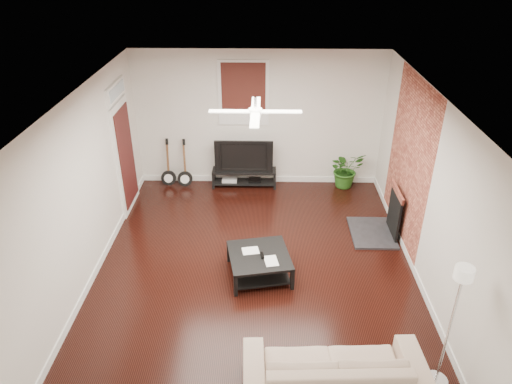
% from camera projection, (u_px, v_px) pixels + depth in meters
% --- Properties ---
extents(room, '(5.01, 6.01, 2.81)m').
position_uv_depth(room, '(255.00, 190.00, 6.90)').
color(room, black).
rests_on(room, ground).
extents(brick_accent, '(0.02, 2.20, 2.80)m').
position_uv_depth(brick_accent, '(408.00, 163.00, 7.73)').
color(brick_accent, brown).
rests_on(brick_accent, floor).
extents(fireplace, '(0.80, 1.10, 0.92)m').
position_uv_depth(fireplace, '(383.00, 212.00, 8.19)').
color(fireplace, black).
rests_on(fireplace, floor).
extents(window_back, '(1.00, 0.06, 1.30)m').
position_uv_depth(window_back, '(244.00, 93.00, 9.25)').
color(window_back, '#3F1A11').
rests_on(window_back, wall_back).
extents(door_left, '(0.08, 1.00, 2.50)m').
position_uv_depth(door_left, '(124.00, 147.00, 8.69)').
color(door_left, white).
rests_on(door_left, wall_left).
extents(tv_stand, '(1.33, 0.35, 0.37)m').
position_uv_depth(tv_stand, '(244.00, 178.00, 9.93)').
color(tv_stand, black).
rests_on(tv_stand, floor).
extents(tv, '(1.19, 0.16, 0.68)m').
position_uv_depth(tv, '(244.00, 154.00, 9.69)').
color(tv, black).
rests_on(tv, tv_stand).
extents(coffee_table, '(1.06, 1.06, 0.38)m').
position_uv_depth(coffee_table, '(259.00, 265.00, 7.32)').
color(coffee_table, black).
rests_on(coffee_table, floor).
extents(sofa, '(2.12, 0.91, 0.61)m').
position_uv_depth(sofa, '(334.00, 368.00, 5.43)').
color(sofa, tan).
rests_on(sofa, floor).
extents(floor_lamp, '(0.29, 0.29, 1.70)m').
position_uv_depth(floor_lamp, '(449.00, 329.00, 5.23)').
color(floor_lamp, white).
rests_on(floor_lamp, floor).
extents(potted_plant, '(0.87, 0.82, 0.79)m').
position_uv_depth(potted_plant, '(346.00, 169.00, 9.83)').
color(potted_plant, '#265C1A').
rests_on(potted_plant, floor).
extents(guitar_left, '(0.32, 0.23, 1.02)m').
position_uv_depth(guitar_left, '(167.00, 164.00, 9.78)').
color(guitar_left, black).
rests_on(guitar_left, floor).
extents(guitar_right, '(0.34, 0.26, 1.02)m').
position_uv_depth(guitar_right, '(184.00, 165.00, 9.75)').
color(guitar_right, black).
rests_on(guitar_right, floor).
extents(ceiling_fan, '(1.24, 1.24, 0.32)m').
position_uv_depth(ceiling_fan, '(255.00, 111.00, 6.33)').
color(ceiling_fan, white).
rests_on(ceiling_fan, ceiling).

